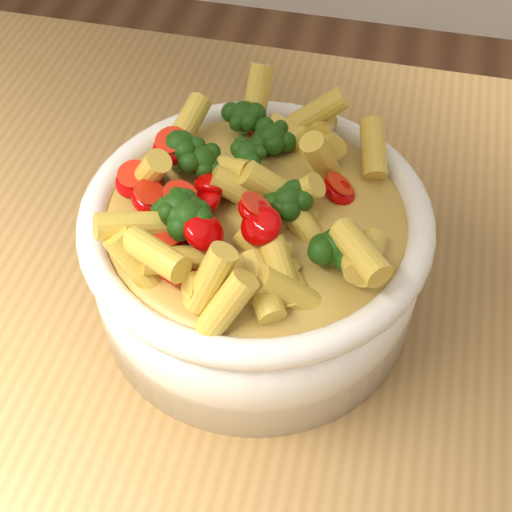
# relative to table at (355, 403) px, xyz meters

# --- Properties ---
(table) EXTENTS (1.20, 0.80, 0.90)m
(table) POSITION_rel_table_xyz_m (0.00, 0.00, 0.00)
(table) COLOR #A77D47
(table) RESTS_ON ground
(serving_bowl) EXTENTS (0.27, 0.27, 0.12)m
(serving_bowl) POSITION_rel_table_xyz_m (-0.10, 0.02, 0.16)
(serving_bowl) COLOR white
(serving_bowl) RESTS_ON table
(pasta_salad) EXTENTS (0.21, 0.21, 0.05)m
(pasta_salad) POSITION_rel_table_xyz_m (-0.10, 0.02, 0.23)
(pasta_salad) COLOR #EFC04B
(pasta_salad) RESTS_ON serving_bowl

